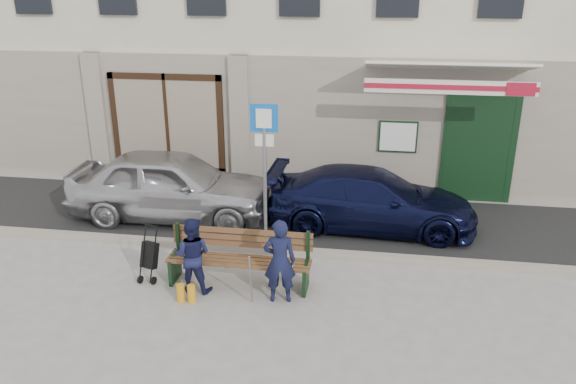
% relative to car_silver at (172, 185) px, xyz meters
% --- Properties ---
extents(ground, '(80.00, 80.00, 0.00)m').
position_rel_car_silver_xyz_m(ground, '(2.42, -2.85, -0.74)').
color(ground, '#9E9991').
rests_on(ground, ground).
extents(asphalt_lane, '(60.00, 3.20, 0.01)m').
position_rel_car_silver_xyz_m(asphalt_lane, '(2.42, 0.25, -0.73)').
color(asphalt_lane, '#282828').
rests_on(asphalt_lane, ground).
extents(curb, '(60.00, 0.18, 0.12)m').
position_rel_car_silver_xyz_m(curb, '(2.42, -1.35, -0.68)').
color(curb, '#9E9384').
rests_on(curb, ground).
extents(car_silver, '(4.39, 1.87, 1.48)m').
position_rel_car_silver_xyz_m(car_silver, '(0.00, 0.00, 0.00)').
color(car_silver, '#BBBBC0').
rests_on(car_silver, ground).
extents(car_navy, '(4.26, 1.81, 1.23)m').
position_rel_car_silver_xyz_m(car_navy, '(4.20, 0.13, -0.13)').
color(car_navy, black).
rests_on(car_navy, ground).
extents(parking_sign, '(0.51, 0.08, 2.74)m').
position_rel_car_silver_xyz_m(parking_sign, '(2.22, -1.00, 1.11)').
color(parking_sign, gray).
rests_on(parking_sign, ground).
extents(bench, '(2.40, 1.17, 0.98)m').
position_rel_car_silver_xyz_m(bench, '(2.03, -2.59, -0.28)').
color(bench, brown).
rests_on(bench, ground).
extents(man, '(0.56, 0.42, 1.40)m').
position_rel_car_silver_xyz_m(man, '(2.83, -2.97, -0.04)').
color(man, '#121532').
rests_on(man, ground).
extents(woman, '(0.64, 0.50, 1.28)m').
position_rel_car_silver_xyz_m(woman, '(1.38, -2.87, -0.10)').
color(woman, '#16193D').
rests_on(woman, ground).
extents(stroller, '(0.34, 0.44, 0.95)m').
position_rel_car_silver_xyz_m(stroller, '(0.53, -2.63, -0.32)').
color(stroller, black).
rests_on(stroller, ground).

